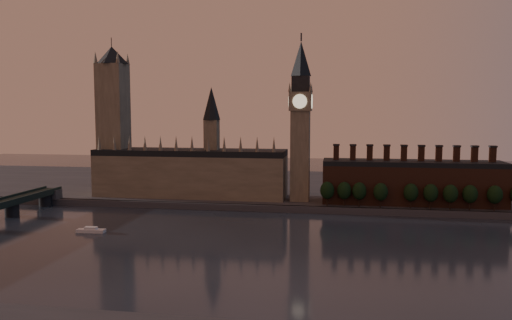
{
  "coord_description": "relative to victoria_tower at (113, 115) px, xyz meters",
  "views": [
    {
      "loc": [
        33.46,
        -211.16,
        61.54
      ],
      "look_at": [
        -9.97,
        55.0,
        35.35
      ],
      "focal_mm": 35.0,
      "sensor_mm": 36.0,
      "label": 1
    }
  ],
  "objects": [
    {
      "name": "river_boat",
      "position": [
        29.77,
        -92.83,
        -57.97
      ],
      "size": [
        14.72,
        4.86,
        2.91
      ],
      "rotation": [
        0.0,
        0.0,
        0.05
      ],
      "color": "white",
      "rests_on": "ground"
    },
    {
      "name": "embankment_tree_8",
      "position": [
        244.56,
        -20.99,
        -45.62
      ],
      "size": [
        8.6,
        8.6,
        14.88
      ],
      "color": "black",
      "rests_on": "north_bank"
    },
    {
      "name": "embankment_tree_0",
      "position": [
        147.9,
        -20.9,
        -45.62
      ],
      "size": [
        8.6,
        8.6,
        14.88
      ],
      "color": "black",
      "rests_on": "north_bank"
    },
    {
      "name": "big_ben",
      "position": [
        130.0,
        -5.0,
        -2.26
      ],
      "size": [
        15.0,
        15.0,
        107.0
      ],
      "color": "gray",
      "rests_on": "north_bank"
    },
    {
      "name": "embankment_tree_3",
      "position": [
        179.77,
        -21.47,
        -45.62
      ],
      "size": [
        8.6,
        8.6,
        14.88
      ],
      "color": "black",
      "rests_on": "north_bank"
    },
    {
      "name": "embankment_tree_5",
      "position": [
        208.82,
        -20.75,
        -45.62
      ],
      "size": [
        8.6,
        8.6,
        14.88
      ],
      "color": "black",
      "rests_on": "north_bank"
    },
    {
      "name": "chimney_block",
      "position": [
        200.0,
        -5.0,
        -41.27
      ],
      "size": [
        110.0,
        25.0,
        37.0
      ],
      "color": "#552E20",
      "rests_on": "north_bank"
    },
    {
      "name": "embankment_tree_6",
      "position": [
        219.87,
        -21.5,
        -45.62
      ],
      "size": [
        8.6,
        8.6,
        14.88
      ],
      "color": "black",
      "rests_on": "north_bank"
    },
    {
      "name": "palace_of_westminster",
      "position": [
        55.59,
        -0.09,
        -37.46
      ],
      "size": [
        130.0,
        30.3,
        74.0
      ],
      "color": "gray",
      "rests_on": "north_bank"
    },
    {
      "name": "ground",
      "position": [
        120.0,
        -115.0,
        -59.09
      ],
      "size": [
        900.0,
        900.0,
        0.0
      ],
      "primitive_type": "plane",
      "color": "black",
      "rests_on": "ground"
    },
    {
      "name": "north_bank",
      "position": [
        120.0,
        63.04,
        -57.09
      ],
      "size": [
        900.0,
        182.0,
        4.0
      ],
      "color": "#46454A",
      "rests_on": "ground"
    },
    {
      "name": "embankment_tree_1",
      "position": [
        158.22,
        -20.08,
        -45.62
      ],
      "size": [
        8.6,
        8.6,
        14.88
      ],
      "color": "black",
      "rests_on": "north_bank"
    },
    {
      "name": "embankment_tree_4",
      "position": [
        197.47,
        -20.63,
        -45.62
      ],
      "size": [
        8.6,
        8.6,
        14.88
      ],
      "color": "black",
      "rests_on": "north_bank"
    },
    {
      "name": "victoria_tower",
      "position": [
        0.0,
        0.0,
        0.0
      ],
      "size": [
        24.0,
        24.0,
        108.0
      ],
      "color": "gray",
      "rests_on": "north_bank"
    },
    {
      "name": "embankment_tree_2",
      "position": [
        167.2,
        -20.48,
        -45.62
      ],
      "size": [
        8.6,
        8.6,
        14.88
      ],
      "color": "black",
      "rests_on": "north_bank"
    },
    {
      "name": "embankment_tree_7",
      "position": [
        230.83,
        -21.21,
        -45.62
      ],
      "size": [
        8.6,
        8.6,
        14.88
      ],
      "color": "black",
      "rests_on": "north_bank"
    }
  ]
}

